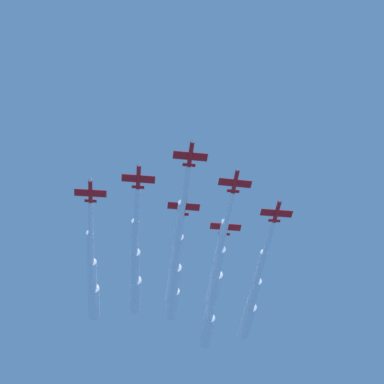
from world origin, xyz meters
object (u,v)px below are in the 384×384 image
jet_lead (176,255)px  jet_port_outer (92,278)px  jet_port_inner (218,264)px  jet_starboard_mid (253,297)px  jet_starboard_inner (135,269)px  jet_port_mid (174,281)px  jet_starboard_outer (210,308)px

jet_lead → jet_port_outer: bearing=16.1°
jet_port_inner → jet_starboard_mid: (4.02, -18.46, -1.04)m
jet_port_inner → jet_starboard_inner: (17.42, 16.29, -0.52)m
jet_port_inner → jet_port_mid: 14.96m
jet_port_mid → jet_starboard_mid: bearing=-114.9°
jet_starboard_inner → jet_port_mid: jet_starboard_inner is taller
jet_starboard_mid → jet_starboard_outer: (15.53, 2.70, 2.19)m
jet_starboard_outer → jet_port_inner: bearing=141.1°
jet_port_mid → jet_starboard_mid: 24.68m
jet_port_inner → jet_starboard_inner: size_ratio=0.93×
jet_lead → jet_port_mid: (10.20, -8.33, 0.26)m
jet_lead → jet_starboard_mid: size_ratio=1.02×
jet_port_inner → jet_starboard_mid: jet_port_inner is taller
jet_port_mid → jet_port_outer: jet_port_outer is taller
jet_port_outer → jet_starboard_inner: bearing=-164.8°
jet_port_mid → jet_starboard_outer: size_ratio=0.87×
jet_port_outer → jet_lead: bearing=-163.9°
jet_port_inner → jet_starboard_inner: 23.86m
jet_port_mid → jet_starboard_inner: bearing=76.4°
jet_port_inner → jet_port_outer: 38.37m
jet_starboard_inner → jet_port_mid: (-2.99, -12.38, -0.03)m
jet_starboard_mid → jet_starboard_inner: bearing=68.9°
jet_starboard_inner → jet_starboard_mid: 37.25m
jet_starboard_inner → jet_starboard_outer: (2.14, -32.06, 1.67)m
jet_port_mid → jet_starboard_outer: (5.12, -19.67, 1.71)m
jet_starboard_mid → jet_starboard_outer: jet_starboard_outer is taller
jet_port_inner → jet_port_outer: (32.45, 20.37, 2.12)m
jet_port_mid → jet_port_outer: size_ratio=0.91×
jet_port_outer → jet_port_mid: bearing=-137.6°
jet_starboard_inner → jet_port_outer: (15.03, 4.07, 2.64)m
jet_port_inner → jet_starboard_mid: 18.92m
jet_port_mid → jet_port_inner: bearing=-164.8°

